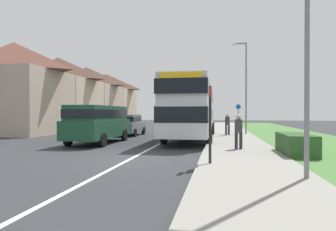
{
  "coord_description": "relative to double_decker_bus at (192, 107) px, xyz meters",
  "views": [
    {
      "loc": [
        3.29,
        -10.61,
        1.73
      ],
      "look_at": [
        0.61,
        4.52,
        1.6
      ],
      "focal_mm": 30.96,
      "sensor_mm": 36.0,
      "label": 1
    }
  ],
  "objects": [
    {
      "name": "ground_plane",
      "position": [
        -1.52,
        -8.21,
        -2.14
      ],
      "size": [
        120.0,
        120.0,
        0.0
      ],
      "primitive_type": "plane",
      "color": "#2D3033"
    },
    {
      "name": "lane_marking_centre",
      "position": [
        -1.52,
        -0.21,
        -2.14
      ],
      "size": [
        0.14,
        60.0,
        0.01
      ],
      "primitive_type": "cube",
      "color": "silver",
      "rests_on": "ground_plane"
    },
    {
      "name": "pavement_near_side",
      "position": [
        2.68,
        -2.21,
        -2.08
      ],
      "size": [
        3.2,
        68.0,
        0.12
      ],
      "primitive_type": "cube",
      "color": "gray",
      "rests_on": "ground_plane"
    },
    {
      "name": "grass_verge_seaward",
      "position": [
        6.98,
        -2.21,
        -2.1
      ],
      "size": [
        6.0,
        68.0,
        0.08
      ],
      "primitive_type": "cube",
      "color": "#477538",
      "rests_on": "ground_plane"
    },
    {
      "name": "roadside_hedge",
      "position": [
        4.78,
        -6.58,
        -1.69
      ],
      "size": [
        1.1,
        2.62,
        0.9
      ],
      "primitive_type": "cube",
      "color": "#2D5128",
      "rests_on": "ground_plane"
    },
    {
      "name": "double_decker_bus",
      "position": [
        0.0,
        0.0,
        0.0
      ],
      "size": [
        2.8,
        11.07,
        3.7
      ],
      "color": "#BCBCC1",
      "rests_on": "ground_plane"
    },
    {
      "name": "parked_van_dark_green",
      "position": [
        -5.01,
        -3.23,
        -0.87
      ],
      "size": [
        2.11,
        5.48,
        2.13
      ],
      "color": "#19472D",
      "rests_on": "ground_plane"
    },
    {
      "name": "parked_car_grey",
      "position": [
        -5.16,
        2.6,
        -1.25
      ],
      "size": [
        1.96,
        4.0,
        1.61
      ],
      "color": "slate",
      "rests_on": "ground_plane"
    },
    {
      "name": "pedestrian_at_stop",
      "position": [
        2.62,
        -5.54,
        -1.17
      ],
      "size": [
        0.34,
        0.34,
        1.67
      ],
      "color": "#23232D",
      "rests_on": "ground_plane"
    },
    {
      "name": "pedestrian_walking_away",
      "position": [
        2.37,
        3.01,
        -1.17
      ],
      "size": [
        0.34,
        0.34,
        1.67
      ],
      "color": "#23232D",
      "rests_on": "ground_plane"
    },
    {
      "name": "bus_stop_sign",
      "position": [
        1.48,
        -9.44,
        -0.6
      ],
      "size": [
        0.09,
        0.52,
        2.6
      ],
      "color": "black",
      "rests_on": "ground_plane"
    },
    {
      "name": "cycle_route_sign",
      "position": [
        3.46,
        7.97,
        -0.72
      ],
      "size": [
        0.44,
        0.08,
        2.52
      ],
      "color": "slate",
      "rests_on": "ground_plane"
    },
    {
      "name": "street_lamp_near",
      "position": [
        3.8,
        -11.17,
        2.21
      ],
      "size": [
        1.14,
        0.2,
        7.6
      ],
      "color": "slate",
      "rests_on": "ground_plane"
    },
    {
      "name": "street_lamp_mid",
      "position": [
        3.73,
        4.51,
        2.02
      ],
      "size": [
        1.14,
        0.2,
        7.22
      ],
      "color": "slate",
      "rests_on": "ground_plane"
    },
    {
      "name": "house_terrace_far_side",
      "position": [
        -14.98,
        12.49,
        1.65
      ],
      "size": [
        7.57,
        26.44,
        7.59
      ],
      "color": "tan",
      "rests_on": "ground_plane"
    }
  ]
}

